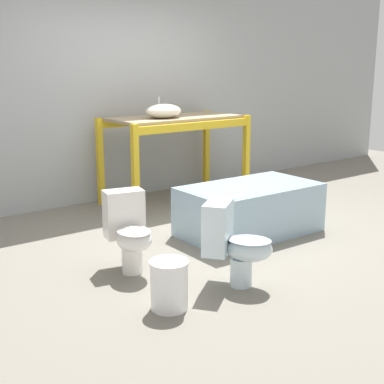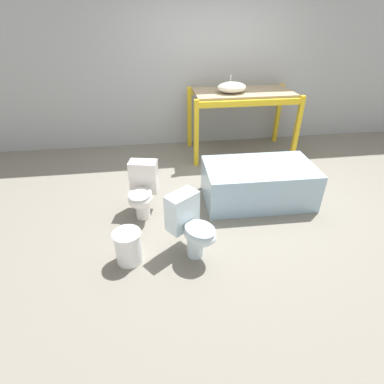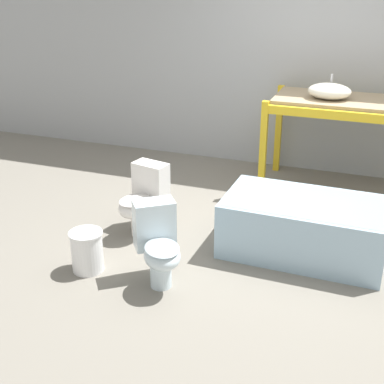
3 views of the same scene
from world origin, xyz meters
TOP-DOWN VIEW (x-y plane):
  - ground_plane at (0.00, 0.00)m, footprint 12.00×12.00m
  - warehouse_wall_rear at (0.00, 1.88)m, footprint 10.80×0.08m
  - shelving_rack at (0.46, 1.26)m, footprint 1.73×0.89m
  - sink_basin at (0.24, 1.17)m, footprint 0.46×0.35m
  - bathtub_main at (0.28, -0.30)m, footprint 1.42×0.82m
  - toilet_near at (-1.22, -0.43)m, footprint 0.41×0.58m
  - toilet_far at (-0.73, -1.19)m, footprint 0.56×0.60m
  - bucket_white at (-1.37, -1.23)m, footprint 0.28×0.28m

SIDE VIEW (x-z plane):
  - ground_plane at x=0.00m, z-range 0.00..0.00m
  - bucket_white at x=-1.37m, z-range 0.01..0.37m
  - bathtub_main at x=0.28m, z-range 0.04..0.54m
  - toilet_near at x=-1.22m, z-range 0.03..0.69m
  - toilet_far at x=-0.73m, z-range 0.03..0.69m
  - shelving_rack at x=0.46m, z-range 0.37..1.44m
  - sink_basin at x=0.24m, z-range 1.03..1.27m
  - warehouse_wall_rear at x=0.00m, z-range 0.00..3.20m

